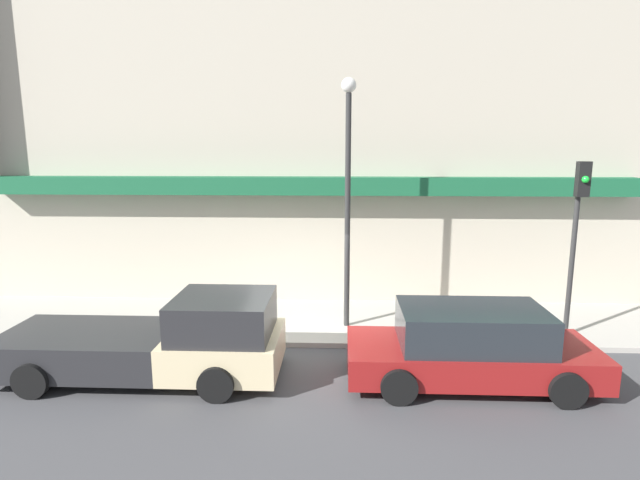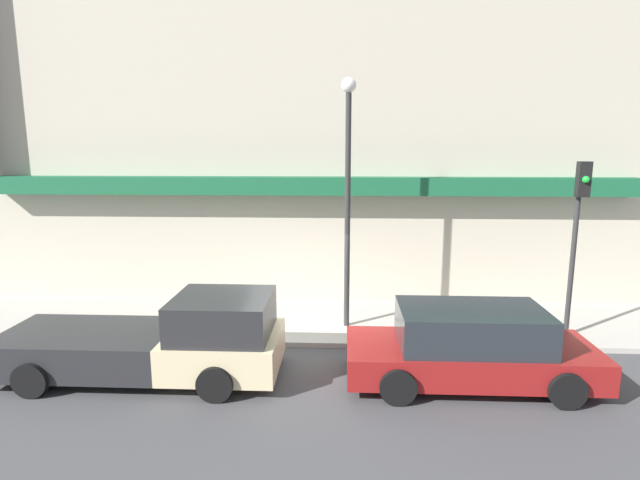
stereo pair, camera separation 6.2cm
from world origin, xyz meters
name	(u,v)px [view 1 (the left image)]	position (x,y,z in m)	size (l,w,h in m)	color
ground_plane	(300,348)	(0.00, 0.00, 0.00)	(80.00, 80.00, 0.00)	#424244
sidewalk	(305,321)	(0.00, 1.69, 0.06)	(36.00, 3.39, 0.13)	#ADA89E
building	(311,120)	(-0.01, 4.87, 5.45)	(19.80, 3.80, 10.94)	#BCB29E
pickup_truck	(162,341)	(-2.66, -1.58, 0.75)	(5.62, 2.19, 1.71)	beige
parked_car	(471,347)	(3.53, -1.58, 0.75)	(4.85, 2.09, 1.54)	maroon
fire_hydrant	(408,324)	(2.57, 0.46, 0.47)	(0.20, 0.20, 0.69)	yellow
street_lamp	(348,178)	(1.11, 1.23, 3.90)	(0.36, 0.36, 6.13)	#2D2D2D
traffic_light	(577,219)	(6.44, 0.70, 2.98)	(0.28, 0.42, 4.19)	#2D2D2D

